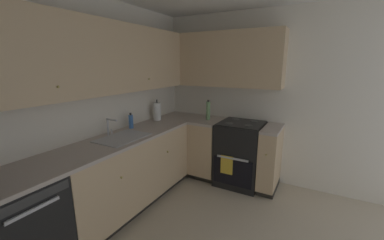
% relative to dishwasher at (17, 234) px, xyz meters
% --- Properties ---
extents(wall_back, '(4.01, 0.05, 2.48)m').
position_rel_dishwasher_xyz_m(wall_back, '(0.80, 0.33, 0.80)').
color(wall_back, silver).
rests_on(wall_back, ground_plane).
extents(wall_right, '(0.05, 3.58, 2.48)m').
position_rel_dishwasher_xyz_m(wall_right, '(2.78, -1.44, 0.80)').
color(wall_right, silver).
rests_on(wall_right, ground_plane).
extents(dishwasher, '(0.60, 0.63, 0.88)m').
position_rel_dishwasher_xyz_m(dishwasher, '(0.00, 0.00, 0.00)').
color(dishwasher, black).
rests_on(dishwasher, ground_plane).
extents(lower_cabinets_back, '(1.85, 0.62, 0.88)m').
position_rel_dishwasher_xyz_m(lower_cabinets_back, '(1.23, 0.00, 0.00)').
color(lower_cabinets_back, tan).
rests_on(lower_cabinets_back, ground_plane).
extents(countertop_back, '(3.06, 0.60, 0.03)m').
position_rel_dishwasher_xyz_m(countertop_back, '(1.23, 0.00, 0.46)').
color(countertop_back, '#B7A89E').
rests_on(countertop_back, lower_cabinets_back).
extents(lower_cabinets_right, '(0.62, 1.26, 0.88)m').
position_rel_dishwasher_xyz_m(lower_cabinets_right, '(2.46, -0.84, 0.00)').
color(lower_cabinets_right, tan).
rests_on(lower_cabinets_right, ground_plane).
extents(countertop_right, '(0.60, 1.26, 0.03)m').
position_rel_dishwasher_xyz_m(countertop_right, '(2.46, -0.84, 0.46)').
color(countertop_right, '#B7A89E').
rests_on(countertop_right, lower_cabinets_right).
extents(oven_range, '(0.68, 0.62, 1.06)m').
position_rel_dishwasher_xyz_m(oven_range, '(2.48, -1.02, 0.02)').
color(oven_range, black).
rests_on(oven_range, ground_plane).
extents(upper_cabinets_back, '(2.74, 0.34, 0.77)m').
position_rel_dishwasher_xyz_m(upper_cabinets_back, '(1.07, 0.14, 1.36)').
color(upper_cabinets_back, tan).
extents(upper_cabinets_right, '(0.32, 1.81, 0.77)m').
position_rel_dishwasher_xyz_m(upper_cabinets_right, '(2.60, -0.61, 1.36)').
color(upper_cabinets_right, tan).
extents(sink, '(0.58, 0.40, 0.10)m').
position_rel_dishwasher_xyz_m(sink, '(1.15, -0.03, 0.43)').
color(sink, '#B7B7BC').
rests_on(sink, countertop_back).
extents(faucet, '(0.07, 0.16, 0.21)m').
position_rel_dishwasher_xyz_m(faucet, '(1.16, 0.18, 0.60)').
color(faucet, silver).
rests_on(faucet, countertop_back).
extents(soap_bottle, '(0.06, 0.06, 0.21)m').
position_rel_dishwasher_xyz_m(soap_bottle, '(1.52, 0.18, 0.57)').
color(soap_bottle, '#3F72BF').
rests_on(soap_bottle, countertop_back).
extents(paper_towel_roll, '(0.11, 0.11, 0.32)m').
position_rel_dishwasher_xyz_m(paper_towel_roll, '(2.06, 0.16, 0.61)').
color(paper_towel_roll, white).
rests_on(paper_towel_roll, countertop_back).
extents(oil_bottle, '(0.06, 0.06, 0.30)m').
position_rel_dishwasher_xyz_m(oil_bottle, '(2.46, -0.50, 0.62)').
color(oil_bottle, '#729E66').
rests_on(oil_bottle, countertop_right).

